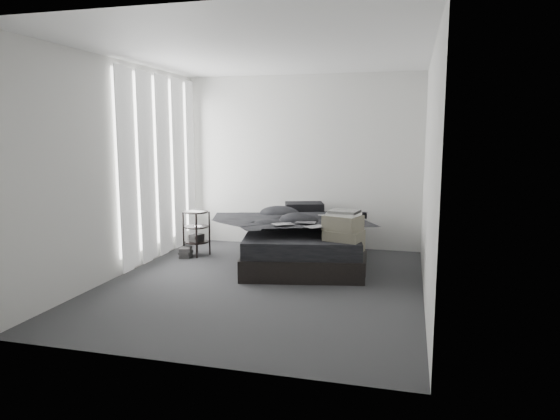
% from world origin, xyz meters
% --- Properties ---
extents(floor, '(3.60, 4.20, 0.01)m').
position_xyz_m(floor, '(0.00, 0.00, 0.00)').
color(floor, '#303032').
rests_on(floor, ground).
extents(ceiling, '(3.60, 4.20, 0.01)m').
position_xyz_m(ceiling, '(0.00, 0.00, 2.60)').
color(ceiling, white).
rests_on(ceiling, ground).
extents(wall_back, '(3.60, 0.01, 2.60)m').
position_xyz_m(wall_back, '(0.00, 2.10, 1.30)').
color(wall_back, silver).
rests_on(wall_back, ground).
extents(wall_front, '(3.60, 0.01, 2.60)m').
position_xyz_m(wall_front, '(0.00, -2.10, 1.30)').
color(wall_front, silver).
rests_on(wall_front, ground).
extents(wall_left, '(0.01, 4.20, 2.60)m').
position_xyz_m(wall_left, '(-1.80, 0.00, 1.30)').
color(wall_left, silver).
rests_on(wall_left, ground).
extents(wall_right, '(0.01, 4.20, 2.60)m').
position_xyz_m(wall_right, '(1.80, 0.00, 1.30)').
color(wall_right, silver).
rests_on(wall_right, ground).
extents(window_left, '(0.02, 2.00, 2.30)m').
position_xyz_m(window_left, '(-1.78, 0.90, 1.35)').
color(window_left, white).
rests_on(window_left, wall_left).
extents(curtain_left, '(0.06, 2.12, 2.48)m').
position_xyz_m(curtain_left, '(-1.73, 0.90, 1.28)').
color(curtain_left, white).
rests_on(curtain_left, wall_left).
extents(bed, '(1.82, 2.19, 0.26)m').
position_xyz_m(bed, '(0.25, 1.02, 0.13)').
color(bed, black).
rests_on(bed, floor).
extents(mattress, '(1.76, 2.12, 0.21)m').
position_xyz_m(mattress, '(0.25, 1.02, 0.37)').
color(mattress, black).
rests_on(mattress, bed).
extents(duvet, '(1.73, 1.91, 0.23)m').
position_xyz_m(duvet, '(0.26, 0.97, 0.58)').
color(duvet, black).
rests_on(duvet, mattress).
extents(pillow_lower, '(0.65, 0.50, 0.13)m').
position_xyz_m(pillow_lower, '(0.05, 1.75, 0.54)').
color(pillow_lower, black).
rests_on(pillow_lower, mattress).
extents(pillow_upper, '(0.63, 0.52, 0.12)m').
position_xyz_m(pillow_upper, '(0.12, 1.74, 0.66)').
color(pillow_upper, black).
rests_on(pillow_upper, pillow_lower).
extents(laptop, '(0.33, 0.23, 0.02)m').
position_xyz_m(laptop, '(0.59, 1.14, 0.71)').
color(laptop, silver).
rests_on(laptop, duvet).
extents(comic_a, '(0.29, 0.27, 0.01)m').
position_xyz_m(comic_a, '(0.12, 0.47, 0.70)').
color(comic_a, black).
rests_on(comic_a, duvet).
extents(comic_b, '(0.25, 0.16, 0.01)m').
position_xyz_m(comic_b, '(0.37, 0.66, 0.71)').
color(comic_b, black).
rests_on(comic_b, duvet).
extents(comic_c, '(0.28, 0.29, 0.01)m').
position_xyz_m(comic_c, '(0.54, 0.41, 0.71)').
color(comic_c, black).
rests_on(comic_c, duvet).
extents(side_stand, '(0.44, 0.44, 0.63)m').
position_xyz_m(side_stand, '(-1.31, 1.10, 0.31)').
color(side_stand, black).
rests_on(side_stand, floor).
extents(papers, '(0.27, 0.22, 0.01)m').
position_xyz_m(papers, '(-1.31, 1.09, 0.63)').
color(papers, white).
rests_on(papers, side_stand).
extents(floor_books, '(0.19, 0.24, 0.15)m').
position_xyz_m(floor_books, '(-1.41, 0.94, 0.07)').
color(floor_books, black).
rests_on(floor_books, floor).
extents(box_lower, '(0.54, 0.48, 0.33)m').
position_xyz_m(box_lower, '(0.87, 0.47, 0.17)').
color(box_lower, black).
rests_on(box_lower, floor).
extents(box_mid, '(0.49, 0.43, 0.26)m').
position_xyz_m(box_mid, '(0.88, 0.46, 0.46)').
color(box_mid, '#595546').
rests_on(box_mid, box_lower).
extents(box_upper, '(0.49, 0.45, 0.18)m').
position_xyz_m(box_upper, '(0.86, 0.48, 0.68)').
color(box_upper, '#595546').
rests_on(box_upper, box_mid).
extents(art_book_white, '(0.41, 0.37, 0.03)m').
position_xyz_m(art_book_white, '(0.87, 0.47, 0.78)').
color(art_book_white, silver).
rests_on(art_book_white, box_upper).
extents(art_book_snake, '(0.38, 0.33, 0.03)m').
position_xyz_m(art_book_snake, '(0.88, 0.46, 0.82)').
color(art_book_snake, silver).
rests_on(art_book_snake, art_book_white).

